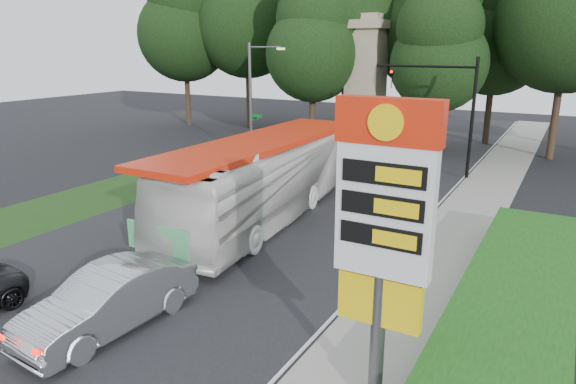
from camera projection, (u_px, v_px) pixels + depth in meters
The scene contains 18 objects.
ground at pixel (34, 337), 14.22m from camera, with size 120.00×120.00×0.00m, color black.
road_surface at pixel (263, 216), 24.28m from camera, with size 14.00×80.00×0.02m, color black.
sidewalk_right at pixel (445, 249), 20.26m from camera, with size 3.00×80.00×0.12m, color gray.
grass_verge_left at pixel (189, 168), 33.78m from camera, with size 5.00×50.00×0.02m, color #193814.
hedge at pixel (518, 295), 15.35m from camera, with size 3.00×14.00×1.20m, color #164F15.
gas_station_pylon at pixel (384, 218), 10.34m from camera, with size 2.10×0.45×6.85m.
traffic_signal_mast at pixel (451, 100), 30.38m from camera, with size 6.10×0.35×7.20m.
streetlight_signs at pixel (253, 97), 34.74m from camera, with size 2.75×0.98×8.00m.
monument at pixel (366, 82), 38.91m from camera, with size 3.00×3.00×10.05m.
tree_far_west at pixel (183, 14), 49.31m from camera, with size 8.96×8.96×17.60m.
tree_west_mid at pixel (247, 2), 47.89m from camera, with size 9.80×9.80×19.25m.
tree_west_near at pixel (314, 21), 47.20m from camera, with size 8.40×8.40×16.50m.
tree_center_right at pixel (428, 3), 40.06m from camera, with size 9.24×9.24×18.15m.
tree_east_near at pixel (498, 20), 39.75m from camera, with size 8.12×8.12×15.95m.
tree_monument_left at pixel (313, 34), 38.97m from camera, with size 7.28×7.28×14.30m.
tree_monument_right at pixel (440, 42), 35.10m from camera, with size 6.72×6.72×13.20m.
transit_bus at pixel (261, 181), 23.14m from camera, with size 3.20×13.69×3.81m, color white.
sedan_silver at pixel (109, 300), 14.45m from camera, with size 1.87×5.35×1.76m, color #AFB1B7.
Camera 1 is at (12.31, -7.50, 7.79)m, focal length 32.00 mm.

